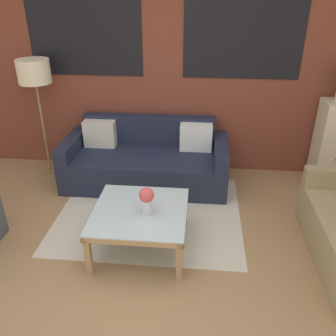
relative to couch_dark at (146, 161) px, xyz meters
name	(u,v)px	position (x,y,z in m)	size (l,w,h in m)	color
ground_plane	(132,298)	(0.17, -1.95, -0.28)	(16.00, 16.00, 0.00)	#9E754C
wall_back_brick	(163,63)	(0.17, 0.49, 1.13)	(8.40, 0.09, 2.80)	brown
rug	(150,213)	(0.14, -0.73, -0.28)	(2.00, 1.68, 0.00)	beige
couch_dark	(146,161)	(0.00, 0.00, 0.00)	(2.01, 0.88, 0.78)	#1E2338
coffee_table	(140,216)	(0.14, -1.31, 0.08)	(0.86, 0.86, 0.43)	silver
floor_lamp	(35,76)	(-1.35, 0.14, 1.01)	(0.39, 0.39, 1.49)	olive
drawer_cabinet	(334,143)	(2.32, 0.22, 0.25)	(0.42, 0.39, 1.06)	beige
flower_vase	(147,199)	(0.22, -1.35, 0.30)	(0.14, 0.14, 0.26)	silver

